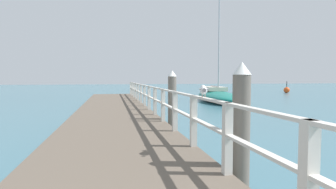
% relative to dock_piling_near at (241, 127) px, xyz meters
% --- Properties ---
extents(pier_deck, '(3.15, 24.76, 0.42)m').
position_rel_dock_piling_near_xyz_m(pier_deck, '(-1.87, 7.93, -0.82)').
color(pier_deck, brown).
rests_on(pier_deck, ground_plane).
extents(pier_railing, '(0.12, 23.28, 1.03)m').
position_rel_dock_piling_near_xyz_m(pier_railing, '(-0.38, 7.93, 0.02)').
color(pier_railing, beige).
rests_on(pier_railing, pier_deck).
extents(dock_piling_near, '(0.29, 0.29, 2.05)m').
position_rel_dock_piling_near_xyz_m(dock_piling_near, '(0.00, 0.00, 0.00)').
color(dock_piling_near, '#6B6056').
rests_on(dock_piling_near, ground_plane).
extents(dock_piling_far, '(0.29, 0.29, 2.05)m').
position_rel_dock_piling_near_xyz_m(dock_piling_far, '(0.00, 5.00, 0.00)').
color(dock_piling_far, '#6B6056').
rests_on(dock_piling_far, ground_plane).
extents(seagull_foreground, '(0.23, 0.47, 0.21)m').
position_rel_dock_piling_near_xyz_m(seagull_foreground, '(-0.38, 0.71, 0.55)').
color(seagull_foreground, white).
rests_on(seagull_foreground, pier_railing).
extents(boat_1, '(3.60, 7.97, 8.15)m').
position_rel_dock_piling_near_xyz_m(boat_1, '(5.93, 15.90, -0.58)').
color(boat_1, '#197266').
rests_on(boat_1, ground_plane).
extents(channel_buoy, '(0.70, 0.70, 1.40)m').
position_rel_dock_piling_near_xyz_m(channel_buoy, '(18.61, 25.55, -0.67)').
color(channel_buoy, '#E54C19').
rests_on(channel_buoy, ground_plane).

